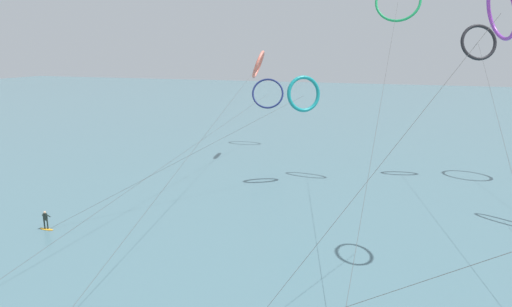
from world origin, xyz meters
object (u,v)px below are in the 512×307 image
at_px(kite_teal, 303,94).
at_px(kite_coral, 258,65).
at_px(surfer_amber, 46,221).
at_px(kite_violet, 501,12).
at_px(kite_navy, 267,94).
at_px(kite_emerald, 398,1).
at_px(kite_charcoal, 479,43).

height_order(kite_teal, kite_coral, kite_coral).
height_order(surfer_amber, kite_violet, kite_violet).
xyz_separation_m(surfer_amber, kite_coral, (9.02, 31.19, 12.62)).
bearing_deg(kite_navy, surfer_amber, -116.24).
relative_size(kite_emerald, kite_navy, 0.64).
height_order(kite_teal, kite_navy, kite_teal).
distance_m(kite_violet, kite_charcoal, 25.68).
distance_m(kite_teal, kite_coral, 13.90).
distance_m(kite_teal, kite_charcoal, 21.26).
xyz_separation_m(kite_navy, kite_coral, (1.79, -9.95, 4.94)).
bearing_deg(kite_teal, kite_coral, 90.34).
relative_size(kite_violet, kite_navy, 0.35).
relative_size(kite_violet, kite_teal, 0.87).
xyz_separation_m(surfer_amber, kite_navy, (7.23, 41.14, 7.68)).
xyz_separation_m(kite_violet, kite_teal, (-16.61, 16.51, -7.24)).
xyz_separation_m(kite_violet, kite_navy, (-27.30, 36.76, -9.36)).
xyz_separation_m(kite_violet, kite_coral, (-25.51, 26.81, -4.42)).
xyz_separation_m(kite_teal, kite_navy, (-10.69, 20.25, -2.11)).
xyz_separation_m(kite_violet, kite_charcoal, (1.77, 25.57, -1.58)).
bearing_deg(kite_teal, kite_violet, -85.31).
distance_m(kite_emerald, kite_coral, 20.50).
relative_size(kite_navy, kite_coral, 1.22).
height_order(kite_teal, kite_charcoal, kite_charcoal).
relative_size(surfer_amber, kite_navy, 0.03).
relative_size(surfer_amber, kite_teal, 0.08).
relative_size(kite_violet, kite_coral, 0.43).
distance_m(kite_emerald, kite_charcoal, 11.06).
height_order(kite_violet, kite_navy, kite_violet).
bearing_deg(kite_navy, kite_charcoal, -37.33).
distance_m(surfer_amber, kite_coral, 34.83).
height_order(kite_coral, kite_charcoal, kite_charcoal).
bearing_deg(kite_coral, kite_violet, 32.19).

